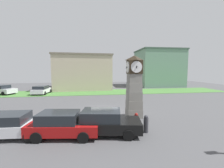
{
  "coord_description": "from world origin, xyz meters",
  "views": [
    {
      "loc": [
        -1.3,
        -14.18,
        4.06
      ],
      "look_at": [
        0.96,
        1.22,
        2.59
      ],
      "focal_mm": 24.0,
      "sensor_mm": 36.0,
      "label": 1
    }
  ],
  "objects_px": {
    "car_by_building": "(105,122)",
    "car_silver_hatch": "(2,90)",
    "car_navy_sedan": "(11,125)",
    "bollard_mid_row": "(146,124)",
    "car_far_lot": "(42,90)",
    "clock_tower": "(134,87)",
    "bollard_near_tower": "(136,119)",
    "car_near_tower": "(63,124)"
  },
  "relations": [
    {
      "from": "bollard_near_tower",
      "to": "car_near_tower",
      "type": "height_order",
      "value": "car_near_tower"
    },
    {
      "from": "car_far_lot",
      "to": "car_silver_hatch",
      "type": "distance_m",
      "value": 6.48
    },
    {
      "from": "car_navy_sedan",
      "to": "car_silver_hatch",
      "type": "height_order",
      "value": "car_silver_hatch"
    },
    {
      "from": "car_by_building",
      "to": "car_silver_hatch",
      "type": "bearing_deg",
      "value": 130.67
    },
    {
      "from": "bollard_near_tower",
      "to": "car_silver_hatch",
      "type": "height_order",
      "value": "car_silver_hatch"
    },
    {
      "from": "car_by_building",
      "to": "car_far_lot",
      "type": "bearing_deg",
      "value": 117.54
    },
    {
      "from": "clock_tower",
      "to": "car_by_building",
      "type": "height_order",
      "value": "clock_tower"
    },
    {
      "from": "bollard_mid_row",
      "to": "car_by_building",
      "type": "relative_size",
      "value": 0.25
    },
    {
      "from": "car_by_building",
      "to": "car_far_lot",
      "type": "distance_m",
      "value": 19.4
    },
    {
      "from": "bollard_near_tower",
      "to": "car_near_tower",
      "type": "bearing_deg",
      "value": -168.13
    },
    {
      "from": "bollard_mid_row",
      "to": "car_by_building",
      "type": "bearing_deg",
      "value": 176.6
    },
    {
      "from": "bollard_mid_row",
      "to": "car_far_lot",
      "type": "distance_m",
      "value": 20.91
    },
    {
      "from": "bollard_mid_row",
      "to": "car_navy_sedan",
      "type": "bearing_deg",
      "value": 176.17
    },
    {
      "from": "bollard_mid_row",
      "to": "car_near_tower",
      "type": "distance_m",
      "value": 5.26
    },
    {
      "from": "car_near_tower",
      "to": "car_far_lot",
      "type": "height_order",
      "value": "car_near_tower"
    },
    {
      "from": "clock_tower",
      "to": "car_by_building",
      "type": "xyz_separation_m",
      "value": [
        -2.82,
        -3.06,
        -1.8
      ]
    },
    {
      "from": "clock_tower",
      "to": "bollard_mid_row",
      "type": "xyz_separation_m",
      "value": [
        -0.14,
        -3.22,
        -2.0
      ]
    },
    {
      "from": "bollard_near_tower",
      "to": "car_silver_hatch",
      "type": "xyz_separation_m",
      "value": [
        -17.81,
        16.87,
        0.32
      ]
    },
    {
      "from": "car_navy_sedan",
      "to": "car_far_lot",
      "type": "distance_m",
      "value": 17.12
    },
    {
      "from": "car_near_tower",
      "to": "car_navy_sedan",
      "type": "bearing_deg",
      "value": 172.83
    },
    {
      "from": "bollard_mid_row",
      "to": "car_near_tower",
      "type": "xyz_separation_m",
      "value": [
        -5.25,
        0.17,
        0.18
      ]
    },
    {
      "from": "car_near_tower",
      "to": "car_silver_hatch",
      "type": "bearing_deg",
      "value": 125.6
    },
    {
      "from": "car_navy_sedan",
      "to": "car_far_lot",
      "type": "relative_size",
      "value": 1.03
    },
    {
      "from": "car_near_tower",
      "to": "car_silver_hatch",
      "type": "xyz_separation_m",
      "value": [
        -12.83,
        17.92,
        0.03
      ]
    },
    {
      "from": "bollard_near_tower",
      "to": "car_navy_sedan",
      "type": "height_order",
      "value": "car_navy_sedan"
    },
    {
      "from": "clock_tower",
      "to": "bollard_mid_row",
      "type": "height_order",
      "value": "clock_tower"
    },
    {
      "from": "bollard_mid_row",
      "to": "car_far_lot",
      "type": "relative_size",
      "value": 0.27
    },
    {
      "from": "clock_tower",
      "to": "car_navy_sedan",
      "type": "bearing_deg",
      "value": -162.59
    },
    {
      "from": "car_navy_sedan",
      "to": "car_near_tower",
      "type": "height_order",
      "value": "car_near_tower"
    },
    {
      "from": "car_navy_sedan",
      "to": "car_silver_hatch",
      "type": "distance_m",
      "value": 20.05
    },
    {
      "from": "car_navy_sedan",
      "to": "car_far_lot",
      "type": "bearing_deg",
      "value": 101.11
    },
    {
      "from": "car_near_tower",
      "to": "car_far_lot",
      "type": "xyz_separation_m",
      "value": [
        -6.4,
        17.19,
        -0.03
      ]
    },
    {
      "from": "car_by_building",
      "to": "car_navy_sedan",
      "type": "bearing_deg",
      "value": 175.97
    },
    {
      "from": "bollard_near_tower",
      "to": "car_navy_sedan",
      "type": "relative_size",
      "value": 0.22
    },
    {
      "from": "clock_tower",
      "to": "car_navy_sedan",
      "type": "relative_size",
      "value": 1.19
    },
    {
      "from": "bollard_near_tower",
      "to": "car_by_building",
      "type": "distance_m",
      "value": 2.64
    },
    {
      "from": "clock_tower",
      "to": "car_near_tower",
      "type": "bearing_deg",
      "value": -150.5
    },
    {
      "from": "car_navy_sedan",
      "to": "bollard_mid_row",
      "type": "bearing_deg",
      "value": -3.83
    },
    {
      "from": "car_by_building",
      "to": "car_far_lot",
      "type": "xyz_separation_m",
      "value": [
        -8.97,
        17.2,
        -0.04
      ]
    },
    {
      "from": "clock_tower",
      "to": "car_silver_hatch",
      "type": "distance_m",
      "value": 23.59
    },
    {
      "from": "car_navy_sedan",
      "to": "car_by_building",
      "type": "distance_m",
      "value": 5.68
    },
    {
      "from": "car_near_tower",
      "to": "car_by_building",
      "type": "distance_m",
      "value": 2.57
    }
  ]
}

